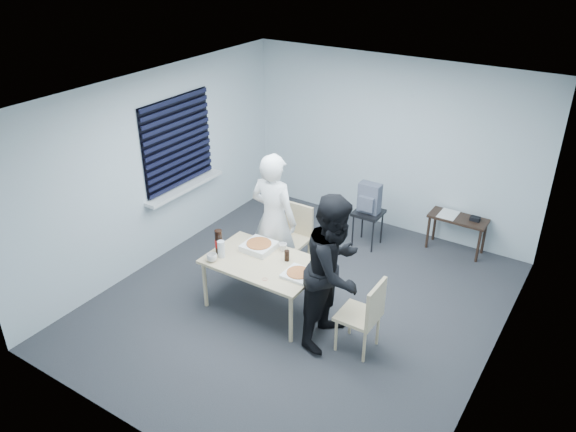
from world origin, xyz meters
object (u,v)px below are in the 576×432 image
Objects in this scene: person_white at (274,220)px; stool at (368,218)px; backpack at (369,198)px; mug_a at (212,258)px; dining_table at (264,265)px; chair_far at (295,232)px; mug_b at (283,247)px; side_table at (458,222)px; chair_right at (366,312)px; soda_bottle at (219,242)px; person_black at (335,270)px.

stool is (0.64, 1.47, -0.45)m from person_white.
mug_a is (-0.90, -2.36, -0.05)m from backpack.
chair_far is at bearing 100.87° from dining_table.
mug_b is (0.57, 0.66, -0.00)m from mug_a.
person_white is at bearing -131.37° from side_table.
chair_right is 1.64× the size of stool.
backpack is at bearing 79.03° from dining_table.
person_white is 4.08× the size of backpack.
mug_b reaches higher than stool.
mug_a is 1.23× the size of mug_b.
dining_table is at bearing -121.04° from backpack.
chair_far reaches higher than stool.
dining_table is 2.08m from backpack.
soda_bottle is at bearing 65.77° from person_white.
backpack is 1.42× the size of soda_bottle.
dining_table is at bearing 112.82° from person_white.
person_black reaches higher than side_table.
backpack reaches higher than side_table.
stool is 4.42× the size of mug_a.
stool reaches higher than side_table.
side_table is 2.63× the size of soda_bottle.
stool is 1.77m from mug_b.
person_white is 2.21× the size of side_table.
stool is (0.39, 2.05, -0.16)m from dining_table.
soda_bottle is (-0.62, -0.46, 0.10)m from mug_b.
backpack is at bearing 78.83° from mug_b.
dining_table is at bearing -99.91° from mug_b.
chair_right is (1.56, -1.06, 0.00)m from chair_far.
person_black is 4.08× the size of backpack.
soda_bottle is (-0.32, -0.71, -0.08)m from person_white.
side_table is 6.52× the size of mug_a.
person_white is 0.96m from mug_a.
person_black reaches higher than backpack.
person_black is (1.15, -1.04, 0.37)m from chair_far.
chair_far reaches higher than side_table.
person_white is 1.59m from backpack.
chair_right reaches higher than side_table.
side_table is at bearing 25.40° from stool.
dining_table is 1.69× the size of side_table.
mug_b is (-1.47, -2.26, 0.25)m from side_table.
soda_bottle is (-0.95, -2.16, 0.05)m from backpack.
side_table is at bearing 52.45° from soda_bottle.
soda_bottle is (-0.56, -0.13, 0.21)m from dining_table.
chair_far is at bearing -139.84° from backpack.
chair_far is at bearing 145.70° from chair_right.
person_black reaches higher than mug_a.
person_black is at bearing 3.58° from soda_bottle.
mug_b is (-0.34, -1.72, 0.27)m from stool.
stool is (-0.97, 2.10, -0.08)m from chair_right.
person_black reaches higher than soda_bottle.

